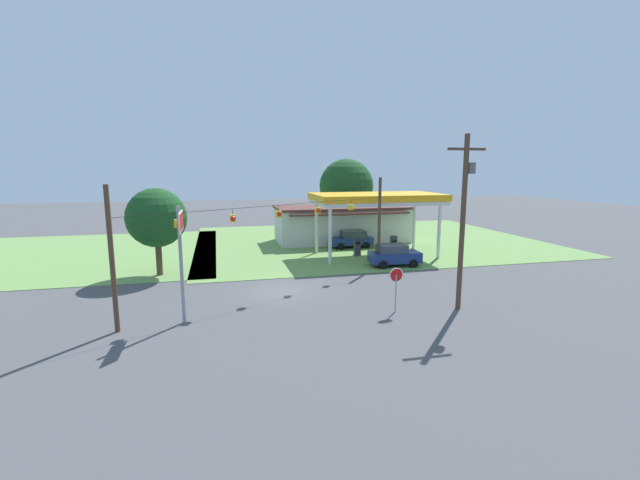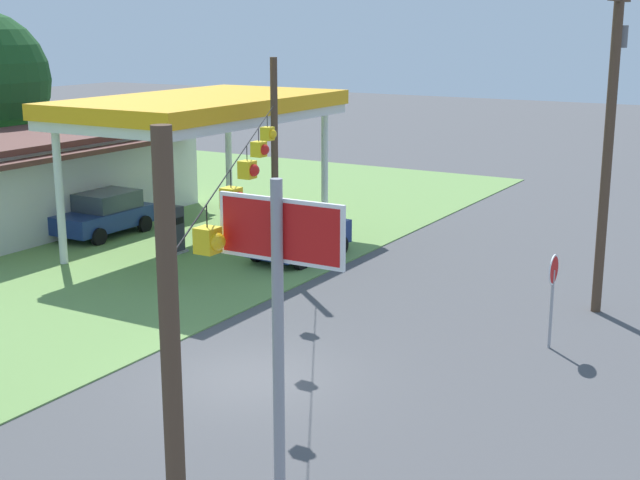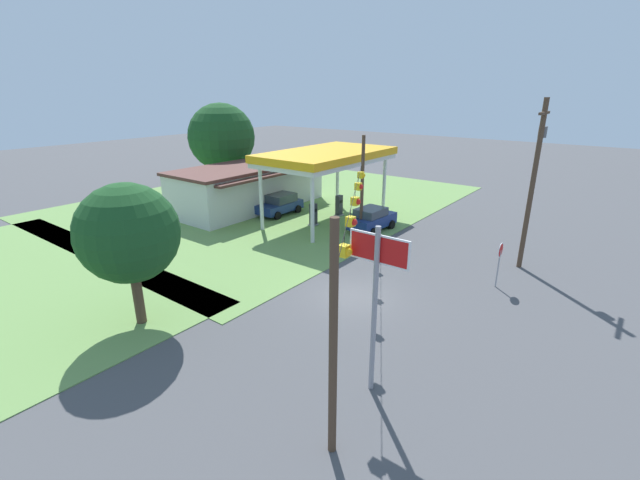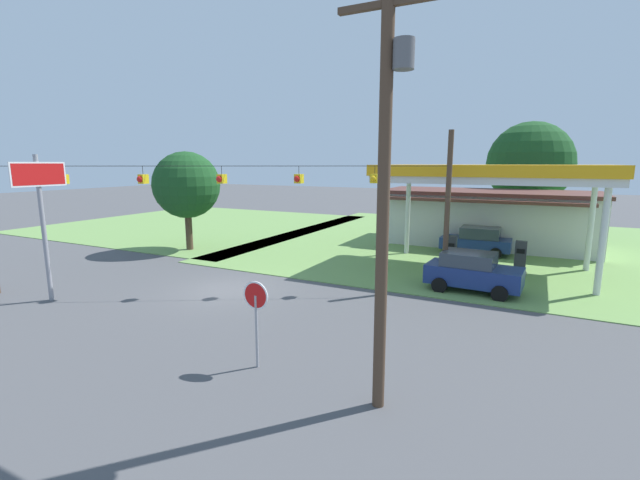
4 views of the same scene
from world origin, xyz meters
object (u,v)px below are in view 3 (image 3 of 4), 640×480
tree_behind_station (222,137)px  tree_west_verge (128,234)px  car_at_pumps_rear (280,204)px  car_at_pumps_front (372,219)px  fuel_pump_far (339,206)px  stop_sign_roadside (500,255)px  gas_station_store (249,186)px  fuel_pump_near (313,215)px  stop_sign_overhead (377,278)px  utility_pole_main (534,177)px  gas_station_canopy (327,157)px

tree_behind_station → tree_west_verge: bearing=-139.1°
car_at_pumps_rear → car_at_pumps_front: bearing=95.6°
fuel_pump_far → stop_sign_roadside: stop_sign_roadside is taller
gas_station_store → fuel_pump_near: 8.08m
stop_sign_roadside → stop_sign_overhead: 11.47m
tree_behind_station → tree_west_verge: size_ratio=1.38×
utility_pole_main → fuel_pump_near: bearing=94.1°
car_at_pumps_rear → utility_pole_main: utility_pole_main is taller
gas_station_store → car_at_pumps_rear: 3.85m
fuel_pump_far → fuel_pump_near: bearing=180.0°
car_at_pumps_rear → stop_sign_overhead: size_ratio=0.69×
car_at_pumps_rear → stop_sign_roadside: stop_sign_roadside is taller
gas_station_store → car_at_pumps_rear: bearing=-91.4°
stop_sign_roadside → tree_behind_station: 29.49m
gas_station_store → tree_behind_station: tree_behind_station is taller
car_at_pumps_rear → utility_pole_main: size_ratio=0.43×
car_at_pumps_front → stop_sign_roadside: size_ratio=1.65×
car_at_pumps_front → tree_behind_station: bearing=88.7°
stop_sign_roadside → stop_sign_overhead: bearing=-5.3°
car_at_pumps_rear → utility_pole_main: bearing=90.5°
fuel_pump_far → utility_pole_main: 15.75m
fuel_pump_far → car_at_pumps_front: size_ratio=0.42×
tree_west_verge → fuel_pump_near: bearing=10.2°
fuel_pump_far → tree_west_verge: (-19.78, -2.93, 3.43)m
gas_station_canopy → tree_west_verge: 18.30m
gas_station_canopy → car_at_pumps_front: (-0.05, -4.24, -4.16)m
car_at_pumps_front → car_at_pumps_rear: bearing=99.4°
stop_sign_overhead → car_at_pumps_rear: bearing=50.5°
gas_station_canopy → gas_station_store: bearing=95.9°
fuel_pump_near → fuel_pump_far: same height
gas_station_store → utility_pole_main: bearing=-89.6°
gas_station_canopy → fuel_pump_near: size_ratio=6.39×
utility_pole_main → stop_sign_roadside: bearing=175.4°
fuel_pump_near → stop_sign_roadside: (-2.67, -14.58, 0.98)m
gas_station_canopy → stop_sign_overhead: stop_sign_overhead is taller
car_at_pumps_front → car_at_pumps_rear: size_ratio=0.99×
fuel_pump_far → car_at_pumps_front: 4.60m
fuel_pump_far → stop_sign_roadside: 15.85m
gas_station_canopy → fuel_pump_far: bearing=-0.0°
gas_station_store → utility_pole_main: utility_pole_main is taller
stop_sign_roadside → car_at_pumps_rear: bearing=-100.5°
car_at_pumps_rear → gas_station_store: bearing=-91.5°
gas_station_store → stop_sign_roadside: gas_station_store is taller
gas_station_store → tree_west_verge: bearing=-147.7°
stop_sign_overhead → tree_behind_station: size_ratio=0.68×
stop_sign_roadside → utility_pole_main: (3.73, -0.30, 3.58)m
tree_behind_station → utility_pole_main: bearing=-94.3°
stop_sign_overhead → tree_west_verge: 10.91m
gas_station_canopy → gas_station_store: size_ratio=0.80×
gas_station_store → tree_west_verge: 20.51m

